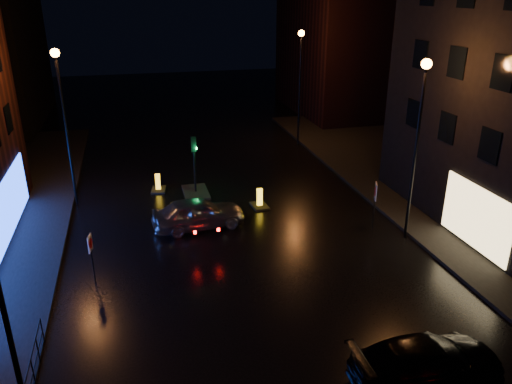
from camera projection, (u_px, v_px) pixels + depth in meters
ground at (289, 342)px, 16.86m from camera, size 120.00×120.00×0.00m
pavement_right at (488, 206)px, 27.22m from camera, size 12.00×44.00×0.15m
building_far_right at (338, 47)px, 46.73m from camera, size 8.00×14.00×12.00m
street_lamp_lfar at (63, 105)px, 25.53m from camera, size 0.44×0.44×8.37m
street_lamp_rnear at (419, 124)px, 21.93m from camera, size 0.44×0.44×8.37m
street_lamp_rfar at (300, 70)px, 36.28m from camera, size 0.44×0.44×8.37m
traffic_signal at (195, 185)px, 28.95m from camera, size 1.40×2.40×3.45m
silver_hatchback at (198, 213)px, 24.70m from camera, size 4.70×2.29×1.55m
dark_sedan at (427, 361)px, 14.99m from camera, size 4.82×1.99×1.40m
bollard_near at (260, 203)px, 27.24m from camera, size 0.90×1.27×1.06m
bollard_far at (158, 187)px, 29.43m from camera, size 0.98×1.30×1.04m
road_sign_left at (91, 247)px, 19.74m from camera, size 0.15×0.51×2.12m
road_sign_right at (375, 196)px, 23.98m from camera, size 0.27×0.57×2.47m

